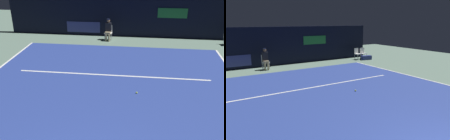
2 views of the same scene
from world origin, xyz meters
TOP-DOWN VIEW (x-y plane):
  - ground_plane at (0.00, 5.10)m, footprint 31.09×31.09m
  - court_surface at (0.00, 5.10)m, footprint 10.85×12.20m
  - line_service at (0.00, 7.24)m, footprint 8.47×0.10m
  - back_wall at (-0.00, 13.38)m, footprint 15.06×0.33m
  - line_judge_on_chair at (-0.87, 12.33)m, footprint 0.47×0.55m
  - tennis_ball at (1.14, 5.74)m, footprint 0.07×0.07m

SIDE VIEW (x-z plane):
  - ground_plane at x=0.00m, z-range 0.00..0.00m
  - court_surface at x=0.00m, z-range 0.00..0.01m
  - line_service at x=0.00m, z-range 0.01..0.02m
  - tennis_ball at x=1.14m, z-range 0.01..0.08m
  - line_judge_on_chair at x=-0.87m, z-range 0.03..1.35m
  - back_wall at x=0.00m, z-range 0.00..2.60m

